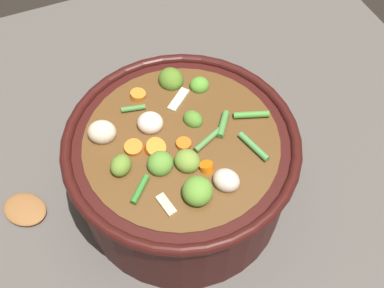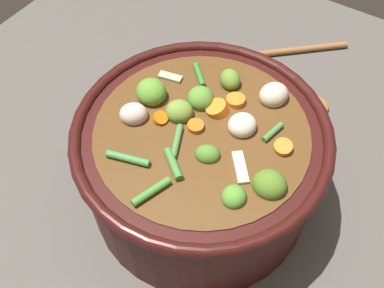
# 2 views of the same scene
# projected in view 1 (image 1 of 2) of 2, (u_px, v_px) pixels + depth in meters

# --- Properties ---
(ground_plane) EXTENTS (1.10, 1.10, 0.00)m
(ground_plane) POSITION_uv_depth(u_px,v_px,m) (183.00, 194.00, 0.75)
(ground_plane) COLOR #514C47
(cooking_pot) EXTENTS (0.33, 0.33, 0.18)m
(cooking_pot) POSITION_uv_depth(u_px,v_px,m) (182.00, 167.00, 0.69)
(cooking_pot) COLOR #38110F
(cooking_pot) RESTS_ON ground_plane
(wooden_spoon) EXTENTS (0.24, 0.24, 0.01)m
(wooden_spoon) POSITION_uv_depth(u_px,v_px,m) (2.00, 240.00, 0.70)
(wooden_spoon) COLOR #925E31
(wooden_spoon) RESTS_ON ground_plane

